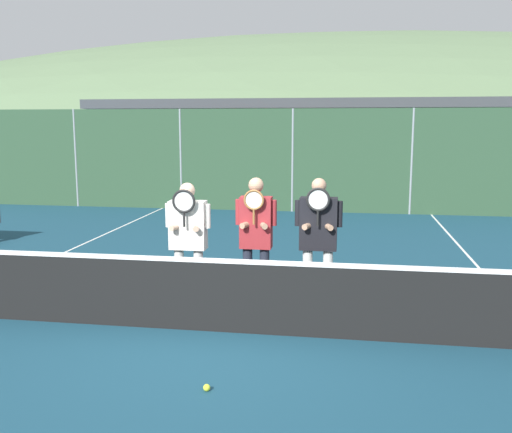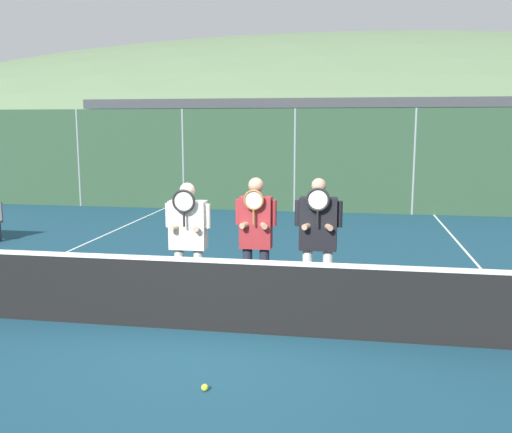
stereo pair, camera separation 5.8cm
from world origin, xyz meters
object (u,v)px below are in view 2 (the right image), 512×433
(player_center_left, at_px, (256,234))
(tennis_ball_on_court, at_px, (205,387))
(player_leftmost, at_px, (188,234))
(car_center, at_px, (399,173))
(car_left_of_center, at_px, (256,173))
(player_center_right, at_px, (318,235))
(car_far_left, at_px, (119,169))

(player_center_left, relative_size, tennis_ball_on_court, 26.74)
(player_leftmost, distance_m, car_center, 12.07)
(player_center_left, bearing_deg, car_left_of_center, 99.64)
(player_center_right, bearing_deg, player_center_left, -178.73)
(car_far_left, relative_size, car_left_of_center, 0.99)
(player_center_right, bearing_deg, car_far_left, 123.82)
(player_leftmost, bearing_deg, player_center_left, 2.97)
(player_center_right, xyz_separation_m, car_center, (1.91, 11.43, -0.14))
(player_leftmost, bearing_deg, car_left_of_center, 95.14)
(player_leftmost, height_order, tennis_ball_on_court, player_leftmost)
(car_far_left, bearing_deg, tennis_ball_on_court, -64.11)
(player_center_right, bearing_deg, tennis_ball_on_court, -110.44)
(player_leftmost, bearing_deg, tennis_ball_on_court, -70.46)
(player_center_right, distance_m, car_left_of_center, 11.94)
(player_center_left, bearing_deg, player_center_right, 1.27)
(car_left_of_center, xyz_separation_m, tennis_ball_on_court, (1.89, -14.04, -0.83))
(player_center_right, bearing_deg, car_center, 80.53)
(car_far_left, height_order, car_left_of_center, car_far_left)
(car_far_left, bearing_deg, player_center_right, -56.18)
(player_center_left, height_order, car_far_left, car_far_left)
(player_center_right, bearing_deg, car_left_of_center, 103.57)
(player_center_left, relative_size, car_left_of_center, 0.42)
(player_center_left, xyz_separation_m, car_left_of_center, (-1.97, 11.62, -0.20))
(player_leftmost, relative_size, player_center_right, 0.95)
(car_left_of_center, bearing_deg, tennis_ball_on_court, -82.33)
(player_leftmost, xyz_separation_m, player_center_right, (1.75, 0.07, 0.04))
(player_center_left, bearing_deg, player_leftmost, -177.03)
(player_leftmost, relative_size, car_left_of_center, 0.40)
(player_center_left, relative_size, car_far_left, 0.43)
(car_far_left, xyz_separation_m, car_center, (9.51, 0.09, -0.01))
(car_far_left, xyz_separation_m, car_left_of_center, (4.80, 0.26, -0.08))
(player_leftmost, distance_m, tennis_ball_on_court, 2.71)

